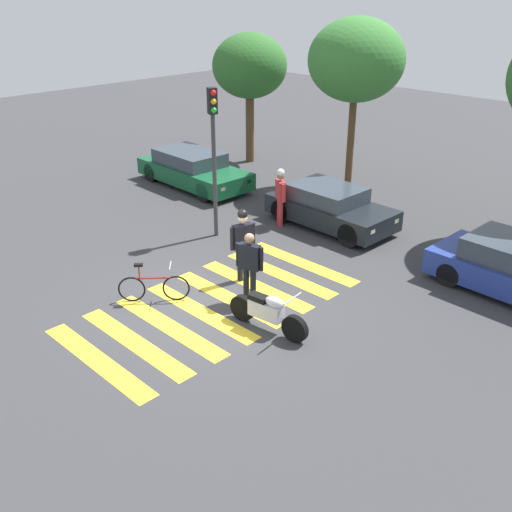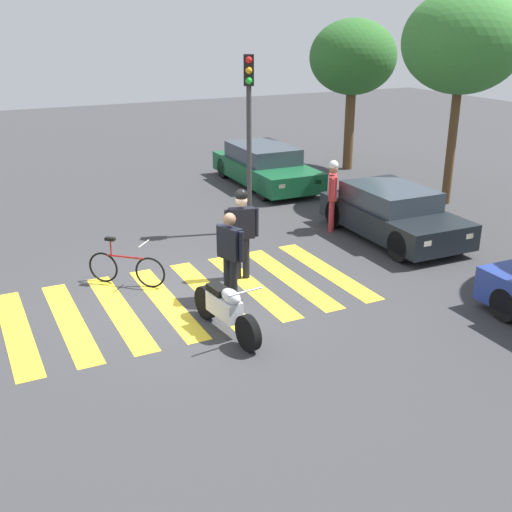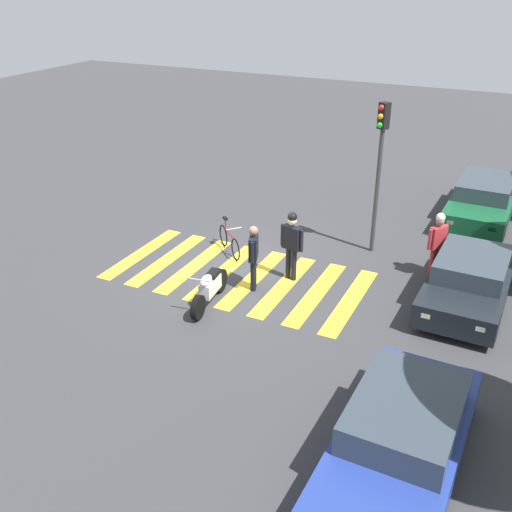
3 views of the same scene
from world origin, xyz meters
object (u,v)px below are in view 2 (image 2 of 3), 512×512
at_px(police_motorcycle, 226,309).
at_px(traffic_light_pole, 249,117).
at_px(officer_by_motorcycle, 230,251).
at_px(car_black_suv, 392,214).
at_px(car_green_compact, 265,166).
at_px(officer_on_foot, 242,227).
at_px(pedestrian_bystander, 333,190).
at_px(leaning_bicycle, 126,268).

xyz_separation_m(police_motorcycle, traffic_light_pole, (-4.71, 2.73, 2.43)).
bearing_deg(police_motorcycle, officer_by_motorcycle, 152.09).
bearing_deg(traffic_light_pole, car_black_suv, 56.69).
distance_m(officer_by_motorcycle, car_green_compact, 8.97).
xyz_separation_m(officer_on_foot, pedestrian_bystander, (-1.83, 3.37, -0.07)).
xyz_separation_m(leaning_bicycle, traffic_light_pole, (-1.91, 3.69, 2.52)).
distance_m(leaning_bicycle, car_green_compact, 8.67).
bearing_deg(officer_on_foot, traffic_light_pole, 151.20).
height_order(leaning_bicycle, car_green_compact, car_green_compact).
relative_size(car_green_compact, car_black_suv, 1.17).
relative_size(police_motorcycle, car_black_suv, 0.50).
xyz_separation_m(police_motorcycle, car_black_suv, (-2.77, 5.67, 0.17)).
height_order(leaning_bicycle, traffic_light_pole, traffic_light_pole).
height_order(police_motorcycle, traffic_light_pole, traffic_light_pole).
xyz_separation_m(leaning_bicycle, officer_by_motorcycle, (1.63, 1.58, 0.64)).
relative_size(police_motorcycle, officer_on_foot, 1.06).
distance_m(police_motorcycle, leaning_bicycle, 2.96).
height_order(officer_on_foot, officer_by_motorcycle, officer_on_foot).
distance_m(pedestrian_bystander, traffic_light_pole, 2.77).
bearing_deg(car_green_compact, traffic_light_pole, -31.82).
height_order(police_motorcycle, leaning_bicycle, police_motorcycle).
xyz_separation_m(pedestrian_bystander, car_black_suv, (1.13, 1.02, -0.44)).
bearing_deg(car_black_suv, traffic_light_pole, -123.31).
bearing_deg(officer_by_motorcycle, car_green_compact, 148.63).
bearing_deg(police_motorcycle, car_green_compact, 149.08).
xyz_separation_m(leaning_bicycle, officer_on_foot, (0.72, 2.24, 0.76)).
height_order(car_green_compact, car_black_suv, car_green_compact).
bearing_deg(traffic_light_pole, leaning_bicycle, -62.64).
bearing_deg(leaning_bicycle, car_black_suv, 89.78).
xyz_separation_m(officer_by_motorcycle, pedestrian_bystander, (-2.73, 4.03, 0.05)).
bearing_deg(leaning_bicycle, pedestrian_bystander, 101.15).
relative_size(car_green_compact, traffic_light_pole, 1.09).
bearing_deg(traffic_light_pole, officer_on_foot, -28.80).
height_order(pedestrian_bystander, traffic_light_pole, traffic_light_pole).
relative_size(leaning_bicycle, car_black_suv, 0.32).
relative_size(leaning_bicycle, officer_by_motorcycle, 0.73).
bearing_deg(officer_by_motorcycle, officer_on_foot, 143.72).
xyz_separation_m(leaning_bicycle, car_black_suv, (0.03, 6.63, 0.25)).
distance_m(police_motorcycle, officer_on_foot, 2.53).
bearing_deg(officer_on_foot, police_motorcycle, -31.74).
relative_size(pedestrian_bystander, traffic_light_pole, 0.42).
xyz_separation_m(officer_by_motorcycle, car_black_suv, (-1.60, 5.05, -0.39)).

